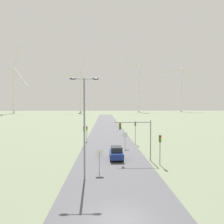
{
  "coord_description": "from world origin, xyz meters",
  "views": [
    {
      "loc": [
        -1.01,
        -14.25,
        7.64
      ],
      "look_at": [
        0.0,
        14.93,
        6.76
      ],
      "focal_mm": 35.0,
      "sensor_mm": 36.0,
      "label": 1
    }
  ],
  "objects_px": {
    "traffic_light_post_near_right": "(160,143)",
    "traffic_light_mast_overhead": "(138,132)",
    "wind_turbine_center": "(139,84)",
    "stop_sign_far": "(125,137)",
    "car_approaching": "(116,153)",
    "wind_turbine_far_left": "(13,85)",
    "wind_turbine_left": "(81,88)",
    "stop_sign_near": "(99,157)",
    "traffic_light_post_mid_right": "(135,128)",
    "traffic_light_post_near_left": "(84,132)",
    "streetlamp": "(84,117)",
    "wind_turbine_right": "(181,86)",
    "traffic_light_post_mid_left": "(87,130)"
  },
  "relations": [
    {
      "from": "stop_sign_far",
      "to": "traffic_light_mast_overhead",
      "type": "height_order",
      "value": "traffic_light_mast_overhead"
    },
    {
      "from": "traffic_light_post_near_right",
      "to": "traffic_light_post_near_left",
      "type": "bearing_deg",
      "value": 129.53
    },
    {
      "from": "stop_sign_far",
      "to": "wind_turbine_far_left",
      "type": "xyz_separation_m",
      "value": [
        -90.18,
        172.52,
        25.54
      ]
    },
    {
      "from": "traffic_light_post_near_right",
      "to": "wind_turbine_center",
      "type": "distance_m",
      "value": 216.29
    },
    {
      "from": "traffic_light_post_near_left",
      "to": "car_approaching",
      "type": "distance_m",
      "value": 11.61
    },
    {
      "from": "stop_sign_near",
      "to": "traffic_light_mast_overhead",
      "type": "xyz_separation_m",
      "value": [
        5.14,
        5.37,
        2.19
      ]
    },
    {
      "from": "wind_turbine_far_left",
      "to": "wind_turbine_right",
      "type": "bearing_deg",
      "value": 13.97
    },
    {
      "from": "streetlamp",
      "to": "wind_turbine_right",
      "type": "xyz_separation_m",
      "value": [
        92.76,
        232.74,
        24.2
      ]
    },
    {
      "from": "stop_sign_near",
      "to": "traffic_light_post_mid_right",
      "type": "bearing_deg",
      "value": 69.95
    },
    {
      "from": "traffic_light_mast_overhead",
      "to": "wind_turbine_far_left",
      "type": "relative_size",
      "value": 0.09
    },
    {
      "from": "car_approaching",
      "to": "wind_turbine_right",
      "type": "relative_size",
      "value": 0.06
    },
    {
      "from": "traffic_light_post_near_right",
      "to": "wind_turbine_left",
      "type": "distance_m",
      "value": 201.49
    },
    {
      "from": "traffic_light_post_mid_right",
      "to": "car_approaching",
      "type": "height_order",
      "value": "traffic_light_post_mid_right"
    },
    {
      "from": "streetlamp",
      "to": "traffic_light_post_near_left",
      "type": "bearing_deg",
      "value": 95.55
    },
    {
      "from": "stop_sign_far",
      "to": "traffic_light_mast_overhead",
      "type": "relative_size",
      "value": 0.51
    },
    {
      "from": "stop_sign_far",
      "to": "car_approaching",
      "type": "distance_m",
      "value": 8.18
    },
    {
      "from": "stop_sign_near",
      "to": "traffic_light_post_near_left",
      "type": "height_order",
      "value": "traffic_light_post_near_left"
    },
    {
      "from": "car_approaching",
      "to": "wind_turbine_right",
      "type": "xyz_separation_m",
      "value": [
        89.03,
        224.46,
        29.78
      ]
    },
    {
      "from": "streetlamp",
      "to": "stop_sign_far",
      "type": "relative_size",
      "value": 3.7
    },
    {
      "from": "wind_turbine_far_left",
      "to": "traffic_light_post_mid_right",
      "type": "bearing_deg",
      "value": -61.18
    },
    {
      "from": "traffic_light_post_near_left",
      "to": "traffic_light_post_near_right",
      "type": "bearing_deg",
      "value": -50.47
    },
    {
      "from": "traffic_light_post_near_right",
      "to": "wind_turbine_far_left",
      "type": "height_order",
      "value": "wind_turbine_far_left"
    },
    {
      "from": "car_approaching",
      "to": "wind_turbine_far_left",
      "type": "distance_m",
      "value": 202.54
    },
    {
      "from": "traffic_light_post_near_left",
      "to": "wind_turbine_right",
      "type": "xyz_separation_m",
      "value": [
        94.54,
        214.41,
        27.94
      ]
    },
    {
      "from": "streetlamp",
      "to": "traffic_light_post_near_right",
      "type": "xyz_separation_m",
      "value": [
        9.14,
        5.09,
        -3.65
      ]
    },
    {
      "from": "car_approaching",
      "to": "wind_turbine_left",
      "type": "xyz_separation_m",
      "value": [
        -26.1,
        194.57,
        24.16
      ]
    },
    {
      "from": "wind_turbine_far_left",
      "to": "wind_turbine_left",
      "type": "bearing_deg",
      "value": 12.87
    },
    {
      "from": "streetlamp",
      "to": "traffic_light_mast_overhead",
      "type": "distance_m",
      "value": 10.26
    },
    {
      "from": "stop_sign_far",
      "to": "traffic_light_post_near_left",
      "type": "relative_size",
      "value": 0.75
    },
    {
      "from": "traffic_light_post_mid_right",
      "to": "wind_turbine_far_left",
      "type": "distance_m",
      "value": 193.61
    },
    {
      "from": "traffic_light_mast_overhead",
      "to": "wind_turbine_right",
      "type": "bearing_deg",
      "value": 69.07
    },
    {
      "from": "traffic_light_post_mid_right",
      "to": "wind_turbine_right",
      "type": "relative_size",
      "value": 0.06
    },
    {
      "from": "streetlamp",
      "to": "wind_turbine_center",
      "type": "height_order",
      "value": "wind_turbine_center"
    },
    {
      "from": "traffic_light_post_near_right",
      "to": "traffic_light_mast_overhead",
      "type": "xyz_separation_m",
      "value": [
        -2.54,
        2.36,
        1.2
      ]
    },
    {
      "from": "traffic_light_post_near_left",
      "to": "stop_sign_far",
      "type": "bearing_deg",
      "value": -16.23
    },
    {
      "from": "stop_sign_far",
      "to": "wind_turbine_far_left",
      "type": "distance_m",
      "value": 196.34
    },
    {
      "from": "wind_turbine_center",
      "to": "car_approaching",
      "type": "bearing_deg",
      "value": -99.8
    },
    {
      "from": "car_approaching",
      "to": "wind_turbine_right",
      "type": "distance_m",
      "value": 243.3
    },
    {
      "from": "wind_turbine_center",
      "to": "streetlamp",
      "type": "bearing_deg",
      "value": -100.39
    },
    {
      "from": "traffic_light_post_mid_right",
      "to": "wind_turbine_left",
      "type": "xyz_separation_m",
      "value": [
        -30.51,
        182.48,
        21.79
      ]
    },
    {
      "from": "car_approaching",
      "to": "wind_turbine_left",
      "type": "distance_m",
      "value": 197.79
    },
    {
      "from": "streetlamp",
      "to": "traffic_light_post_mid_right",
      "type": "xyz_separation_m",
      "value": [
        8.14,
        20.37,
        -3.21
      ]
    },
    {
      "from": "traffic_light_post_near_right",
      "to": "wind_turbine_left",
      "type": "xyz_separation_m",
      "value": [
        -31.51,
        197.76,
        22.24
      ]
    },
    {
      "from": "wind_turbine_far_left",
      "to": "wind_turbine_center",
      "type": "relative_size",
      "value": 1.01
    },
    {
      "from": "stop_sign_near",
      "to": "traffic_light_post_mid_left",
      "type": "bearing_deg",
      "value": 98.23
    },
    {
      "from": "traffic_light_post_near_left",
      "to": "traffic_light_post_near_right",
      "type": "distance_m",
      "value": 17.17
    },
    {
      "from": "streetlamp",
      "to": "traffic_light_post_mid_left",
      "type": "height_order",
      "value": "streetlamp"
    },
    {
      "from": "traffic_light_post_mid_left",
      "to": "traffic_light_post_near_left",
      "type": "bearing_deg",
      "value": -90.7
    },
    {
      "from": "streetlamp",
      "to": "traffic_light_post_mid_left",
      "type": "distance_m",
      "value": 24.47
    },
    {
      "from": "traffic_light_post_near_left",
      "to": "wind_turbine_right",
      "type": "relative_size",
      "value": 0.05
    }
  ]
}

